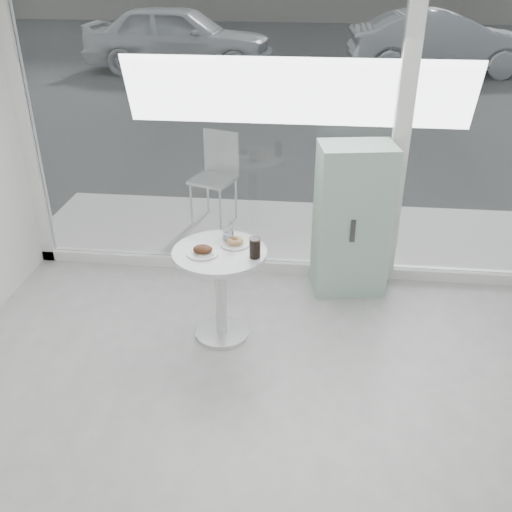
# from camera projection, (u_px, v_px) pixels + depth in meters

# --- Properties ---
(room_shell) EXTENTS (6.00, 6.00, 6.00)m
(room_shell) POSITION_uv_depth(u_px,v_px,m) (239.00, 313.00, 1.55)
(room_shell) COLOR silver
(room_shell) RESTS_ON ground
(storefront) EXTENTS (5.00, 0.14, 3.00)m
(storefront) POSITION_uv_depth(u_px,v_px,m) (305.00, 93.00, 4.75)
(storefront) COLOR white
(storefront) RESTS_ON ground
(main_table) EXTENTS (0.72, 0.72, 0.77)m
(main_table) POSITION_uv_depth(u_px,v_px,m) (220.00, 276.00, 4.40)
(main_table) COLOR silver
(main_table) RESTS_ON ground
(patio_deck) EXTENTS (5.60, 1.60, 0.05)m
(patio_deck) POSITION_uv_depth(u_px,v_px,m) (295.00, 232.00, 6.26)
(patio_deck) COLOR beige
(patio_deck) RESTS_ON ground
(street) EXTENTS (40.00, 24.00, 0.00)m
(street) POSITION_uv_depth(u_px,v_px,m) (315.00, 54.00, 16.94)
(street) COLOR #373737
(street) RESTS_ON ground
(mint_cabinet) EXTENTS (0.69, 0.52, 1.36)m
(mint_cabinet) POSITION_uv_depth(u_px,v_px,m) (352.00, 220.00, 4.99)
(mint_cabinet) COLOR #8CB2A0
(mint_cabinet) RESTS_ON ground
(patio_chair) EXTENTS (0.55, 0.55, 0.99)m
(patio_chair) POSITION_uv_depth(u_px,v_px,m) (216.00, 171.00, 6.27)
(patio_chair) COLOR silver
(patio_chair) RESTS_ON patio_deck
(car_white) EXTENTS (4.73, 1.99, 1.60)m
(car_white) POSITION_uv_depth(u_px,v_px,m) (179.00, 38.00, 14.23)
(car_white) COLOR silver
(car_white) RESTS_ON street
(car_silver) EXTENTS (4.58, 1.85, 1.48)m
(car_silver) POSITION_uv_depth(u_px,v_px,m) (442.00, 43.00, 13.88)
(car_silver) COLOR #9EA1A6
(car_silver) RESTS_ON street
(plate_fritter) EXTENTS (0.24, 0.24, 0.07)m
(plate_fritter) POSITION_uv_depth(u_px,v_px,m) (203.00, 251.00, 4.24)
(plate_fritter) COLOR silver
(plate_fritter) RESTS_ON main_table
(plate_donut) EXTENTS (0.23, 0.23, 0.06)m
(plate_donut) POSITION_uv_depth(u_px,v_px,m) (235.00, 242.00, 4.38)
(plate_donut) COLOR silver
(plate_donut) RESTS_ON main_table
(water_tumbler_a) EXTENTS (0.07, 0.07, 0.12)m
(water_tumbler_a) POSITION_uv_depth(u_px,v_px,m) (227.00, 233.00, 4.45)
(water_tumbler_a) COLOR white
(water_tumbler_a) RESTS_ON main_table
(water_tumbler_b) EXTENTS (0.08, 0.08, 0.13)m
(water_tumbler_b) POSITION_uv_depth(u_px,v_px,m) (228.00, 235.00, 4.40)
(water_tumbler_b) COLOR white
(water_tumbler_b) RESTS_ON main_table
(cola_glass) EXTENTS (0.08, 0.08, 0.16)m
(cola_glass) POSITION_uv_depth(u_px,v_px,m) (255.00, 248.00, 4.17)
(cola_glass) COLOR white
(cola_glass) RESTS_ON main_table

